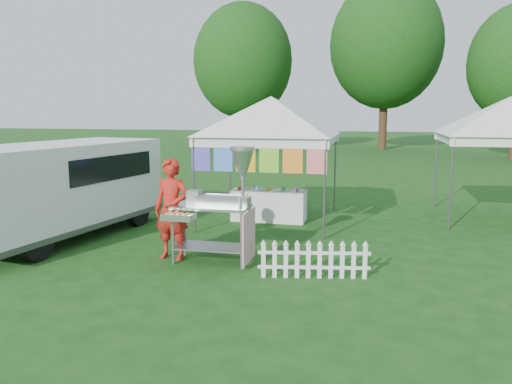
# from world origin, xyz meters

# --- Properties ---
(ground) EXTENTS (120.00, 120.00, 0.00)m
(ground) POSITION_xyz_m (0.00, 0.00, 0.00)
(ground) COLOR #174212
(ground) RESTS_ON ground
(canopy_main) EXTENTS (4.24, 4.24, 3.45)m
(canopy_main) POSITION_xyz_m (0.00, 3.49, 2.99)
(canopy_main) COLOR #59595E
(canopy_main) RESTS_ON ground
(canopy_right) EXTENTS (4.24, 4.24, 3.45)m
(canopy_right) POSITION_xyz_m (5.50, 5.00, 2.99)
(canopy_right) COLOR #59595E
(canopy_right) RESTS_ON ground
(tree_left) EXTENTS (6.40, 6.40, 9.53)m
(tree_left) POSITION_xyz_m (-6.00, 24.00, 5.83)
(tree_left) COLOR #3E2116
(tree_left) RESTS_ON ground
(tree_mid) EXTENTS (7.60, 7.60, 11.52)m
(tree_mid) POSITION_xyz_m (3.00, 28.00, 7.14)
(tree_mid) COLOR #3E2116
(tree_mid) RESTS_ON ground
(donut_cart) EXTENTS (1.49, 1.01, 2.06)m
(donut_cart) POSITION_xyz_m (-0.15, 0.08, 1.21)
(donut_cart) COLOR gray
(donut_cart) RESTS_ON ground
(vendor) EXTENTS (0.71, 0.50, 1.83)m
(vendor) POSITION_xyz_m (-1.13, 0.13, 0.91)
(vendor) COLOR red
(vendor) RESTS_ON ground
(cargo_van) EXTENTS (2.66, 5.04, 1.99)m
(cargo_van) POSITION_xyz_m (-4.00, 1.18, 1.07)
(cargo_van) COLOR white
(cargo_van) RESTS_ON ground
(picket_fence) EXTENTS (1.77, 0.36, 0.56)m
(picket_fence) POSITION_xyz_m (1.50, -0.39, 0.29)
(picket_fence) COLOR white
(picket_fence) RESTS_ON ground
(display_table) EXTENTS (1.80, 0.70, 0.75)m
(display_table) POSITION_xyz_m (-0.08, 3.67, 0.37)
(display_table) COLOR white
(display_table) RESTS_ON ground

